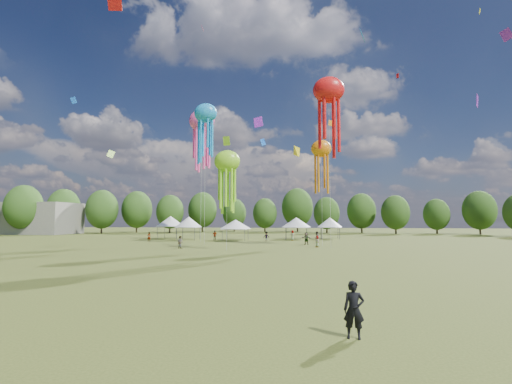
# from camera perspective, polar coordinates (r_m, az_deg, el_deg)

# --- Properties ---
(ground) EXTENTS (300.00, 300.00, 0.00)m
(ground) POSITION_cam_1_polar(r_m,az_deg,el_deg) (16.90, -19.15, -16.88)
(ground) COLOR #384416
(ground) RESTS_ON ground
(observer_main) EXTENTS (0.68, 0.48, 1.79)m
(observer_main) POSITION_cam_1_polar(r_m,az_deg,el_deg) (12.64, 14.95, -17.22)
(observer_main) COLOR black
(observer_main) RESTS_ON ground
(spectator_near) EXTENTS (0.95, 0.85, 1.63)m
(spectator_near) POSITION_cam_1_polar(r_m,az_deg,el_deg) (48.54, -11.70, -7.66)
(spectator_near) COLOR gray
(spectator_near) RESTS_ON ground
(spectators_far) EXTENTS (28.58, 16.43, 1.84)m
(spectators_far) POSITION_cam_1_polar(r_m,az_deg,el_deg) (60.28, 3.50, -7.00)
(spectators_far) COLOR gray
(spectators_far) RESTS_ON ground
(festival_tents) EXTENTS (36.23, 11.73, 4.42)m
(festival_tents) POSITION_cam_1_polar(r_m,az_deg,el_deg) (70.03, -2.30, -4.75)
(festival_tents) COLOR #47474C
(festival_tents) RESTS_ON ground
(show_kites) EXTENTS (25.15, 18.44, 23.28)m
(show_kites) POSITION_cam_1_polar(r_m,az_deg,el_deg) (55.69, -0.95, 9.37)
(show_kites) COLOR #1A91DF
(show_kites) RESTS_ON ground
(small_kites) EXTENTS (76.70, 62.90, 45.69)m
(small_kites) POSITION_cam_1_polar(r_m,az_deg,el_deg) (62.84, 1.43, 22.08)
(small_kites) COLOR #1A91DF
(small_kites) RESTS_ON ground
(treeline) EXTENTS (201.57, 95.24, 13.43)m
(treeline) POSITION_cam_1_polar(r_m,az_deg,el_deg) (78.13, -0.61, -2.23)
(treeline) COLOR #38281C
(treeline) RESTS_ON ground
(hangar) EXTENTS (40.00, 12.00, 8.00)m
(hangar) POSITION_cam_1_polar(r_m,az_deg,el_deg) (117.56, -34.88, -3.39)
(hangar) COLOR gray
(hangar) RESTS_ON ground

